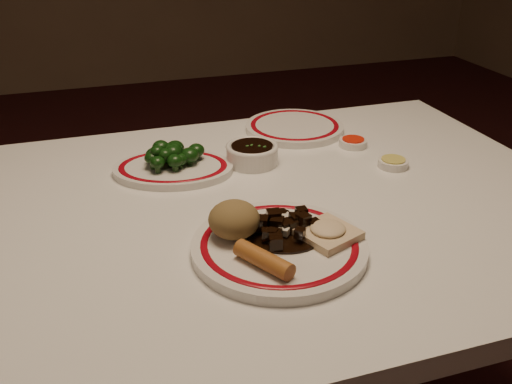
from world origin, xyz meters
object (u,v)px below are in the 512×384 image
(rice_mound, at_px, (234,220))
(dining_table, at_px, (271,243))
(broccoli_plate, at_px, (173,169))
(main_plate, at_px, (279,247))
(spring_roll, at_px, (264,260))
(stirfry_heap, at_px, (284,227))
(broccoli_pile, at_px, (171,154))
(soy_bowl, at_px, (252,155))
(fried_wonton, at_px, (328,232))

(rice_mound, bearing_deg, dining_table, 49.73)
(dining_table, height_order, broccoli_plate, broccoli_plate)
(main_plate, xyz_separation_m, spring_roll, (-0.05, -0.06, 0.02))
(spring_roll, distance_m, stirfry_heap, 0.10)
(dining_table, height_order, broccoli_pile, broccoli_pile)
(dining_table, distance_m, stirfry_heap, 0.19)
(main_plate, height_order, soy_bowl, soy_bowl)
(main_plate, distance_m, stirfry_heap, 0.04)
(spring_roll, bearing_deg, rice_mound, 70.36)
(main_plate, height_order, rice_mound, rice_mound)
(spring_roll, relative_size, soy_bowl, 0.92)
(rice_mound, relative_size, broccoli_plate, 0.29)
(stirfry_heap, relative_size, broccoli_pile, 1.02)
(rice_mound, distance_m, broccoli_pile, 0.32)
(spring_roll, bearing_deg, broccoli_pile, 69.57)
(dining_table, xyz_separation_m, spring_roll, (-0.09, -0.23, 0.12))
(fried_wonton, distance_m, broccoli_plate, 0.40)
(rice_mound, relative_size, spring_roll, 0.83)
(broccoli_plate, bearing_deg, broccoli_pile, 109.10)
(stirfry_heap, distance_m, broccoli_pile, 0.35)
(main_plate, bearing_deg, broccoli_pile, 106.77)
(dining_table, relative_size, rice_mound, 14.42)
(fried_wonton, bearing_deg, rice_mound, 160.06)
(soy_bowl, bearing_deg, dining_table, -95.85)
(stirfry_heap, bearing_deg, main_plate, -124.76)
(stirfry_heap, bearing_deg, broccoli_pile, 110.64)
(broccoli_plate, distance_m, broccoli_pile, 0.03)
(spring_roll, distance_m, broccoli_pile, 0.42)
(soy_bowl, bearing_deg, broccoli_plate, 178.23)
(dining_table, distance_m, main_plate, 0.20)
(main_plate, distance_m, broccoli_plate, 0.37)
(rice_mound, height_order, broccoli_plate, rice_mound)
(dining_table, relative_size, soy_bowl, 10.93)
(main_plate, height_order, broccoli_pile, broccoli_pile)
(main_plate, bearing_deg, fried_wonton, -6.26)
(rice_mound, relative_size, soy_bowl, 0.76)
(fried_wonton, distance_m, stirfry_heap, 0.07)
(dining_table, xyz_separation_m, soy_bowl, (0.02, 0.18, 0.11))
(broccoli_pile, bearing_deg, rice_mound, -81.74)
(dining_table, bearing_deg, rice_mound, -130.27)
(rice_mound, relative_size, broccoli_pile, 0.65)
(dining_table, xyz_separation_m, broccoli_pile, (-0.15, 0.19, 0.13))
(main_plate, height_order, broccoli_plate, main_plate)
(main_plate, xyz_separation_m, broccoli_plate, (-0.11, 0.35, -0.00))
(soy_bowl, bearing_deg, spring_roll, -105.19)
(fried_wonton, relative_size, stirfry_heap, 0.84)
(broccoli_plate, bearing_deg, main_plate, -73.27)
(dining_table, distance_m, fried_wonton, 0.22)
(main_plate, xyz_separation_m, rice_mound, (-0.06, 0.04, 0.04))
(main_plate, distance_m, fried_wonton, 0.08)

